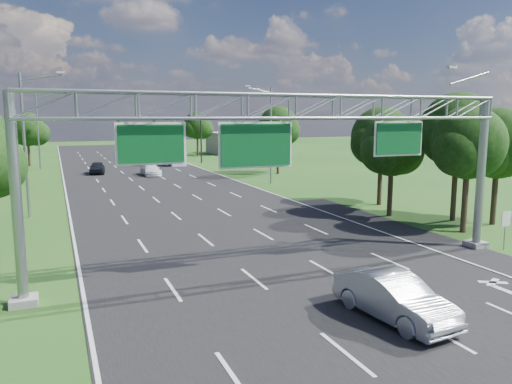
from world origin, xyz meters
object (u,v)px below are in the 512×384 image
regulatory_sign (506,222)px  box_truck (172,155)px  sign_gantry (294,121)px  silver_sedan (394,297)px  traffic_signal (178,129)px

regulatory_sign → box_truck: 54.46m
sign_gantry → box_truck: sign_gantry is taller
box_truck → silver_sedan: bearing=-101.2°
sign_gantry → regulatory_sign: (12.07, -1.02, -5.38)m
sign_gantry → silver_sedan: (0.83, -6.37, -6.09)m
silver_sedan → box_truck: 59.74m
sign_gantry → silver_sedan: sign_gantry is taller
traffic_signal → regulatory_sign: bearing=-84.8°
sign_gantry → box_truck: size_ratio=2.94×
traffic_signal → silver_sedan: bearing=-96.1°
sign_gantry → traffic_signal: (7.15, 53.00, -1.72)m
sign_gantry → silver_sedan: size_ratio=4.82×
traffic_signal → box_truck: (-0.92, 0.13, -3.75)m
box_truck → traffic_signal: bearing=-13.8°
traffic_signal → silver_sedan: traffic_signal is taller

